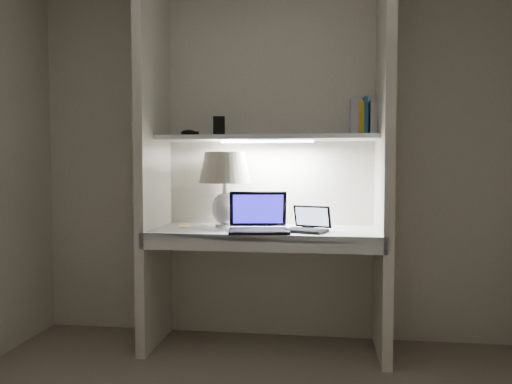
% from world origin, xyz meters
% --- Properties ---
extents(back_wall, '(3.20, 0.01, 2.50)m').
position_xyz_m(back_wall, '(0.00, 1.50, 1.25)').
color(back_wall, beige).
rests_on(back_wall, floor).
extents(alcove_panel_left, '(0.06, 0.55, 2.50)m').
position_xyz_m(alcove_panel_left, '(-0.73, 1.23, 1.25)').
color(alcove_panel_left, beige).
rests_on(alcove_panel_left, floor).
extents(alcove_panel_right, '(0.06, 0.55, 2.50)m').
position_xyz_m(alcove_panel_right, '(0.73, 1.23, 1.25)').
color(alcove_panel_right, beige).
rests_on(alcove_panel_right, floor).
extents(desk, '(1.40, 0.55, 0.04)m').
position_xyz_m(desk, '(0.00, 1.23, 0.75)').
color(desk, white).
rests_on(desk, alcove_panel_left).
extents(desk_apron, '(1.46, 0.03, 0.10)m').
position_xyz_m(desk_apron, '(0.00, 0.96, 0.72)').
color(desk_apron, silver).
rests_on(desk_apron, desk).
extents(shelf, '(1.40, 0.36, 0.03)m').
position_xyz_m(shelf, '(0.00, 1.32, 1.35)').
color(shelf, silver).
rests_on(shelf, back_wall).
extents(strip_light, '(0.60, 0.04, 0.02)m').
position_xyz_m(strip_light, '(0.00, 1.32, 1.33)').
color(strip_light, white).
rests_on(strip_light, shelf).
extents(table_lamp, '(0.33, 0.33, 0.49)m').
position_xyz_m(table_lamp, '(-0.27, 1.28, 1.10)').
color(table_lamp, white).
rests_on(table_lamp, desk).
extents(laptop_main, '(0.40, 0.36, 0.24)m').
position_xyz_m(laptop_main, '(-0.03, 1.12, 0.82)').
color(laptop_main, black).
rests_on(laptop_main, desk).
extents(laptop_netbook, '(0.29, 0.28, 0.16)m').
position_xyz_m(laptop_netbook, '(0.27, 1.15, 0.81)').
color(laptop_netbook, black).
rests_on(laptop_netbook, desk).
extents(speaker, '(0.10, 0.08, 0.13)m').
position_xyz_m(speaker, '(0.00, 1.45, 0.84)').
color(speaker, silver).
rests_on(speaker, desk).
extents(mouse, '(0.10, 0.08, 0.03)m').
position_xyz_m(mouse, '(0.27, 1.25, 0.79)').
color(mouse, black).
rests_on(mouse, desk).
extents(cable_coil, '(0.12, 0.12, 0.01)m').
position_xyz_m(cable_coil, '(0.22, 1.18, 0.78)').
color(cable_coil, black).
rests_on(cable_coil, desk).
extents(sticky_note, '(0.09, 0.09, 0.00)m').
position_xyz_m(sticky_note, '(-0.55, 1.32, 0.77)').
color(sticky_note, yellow).
rests_on(sticky_note, desk).
extents(book_row, '(0.23, 0.16, 0.24)m').
position_xyz_m(book_row, '(0.65, 1.42, 1.48)').
color(book_row, white).
rests_on(book_row, shelf).
extents(shelf_box, '(0.08, 0.06, 0.13)m').
position_xyz_m(shelf_box, '(-0.32, 1.33, 1.43)').
color(shelf_box, black).
rests_on(shelf_box, shelf).
extents(shelf_gadget, '(0.11, 0.08, 0.04)m').
position_xyz_m(shelf_gadget, '(-0.53, 1.35, 1.39)').
color(shelf_gadget, black).
rests_on(shelf_gadget, shelf).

